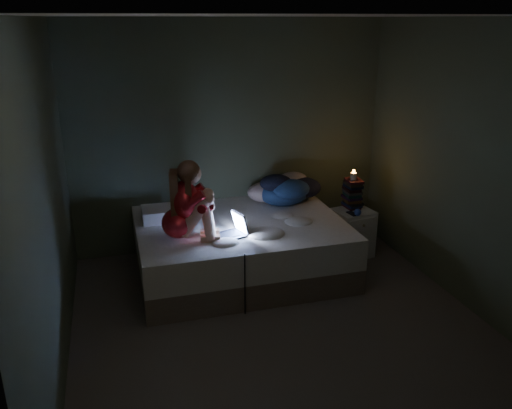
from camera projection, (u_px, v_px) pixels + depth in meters
name	position (u px, v px, depth m)	size (l,w,h in m)	color
floor	(281.00, 327.00, 4.63)	(3.60, 3.80, 0.02)	#4A4443
ceiling	(287.00, 14.00, 3.75)	(3.60, 3.80, 0.02)	silver
wall_back	(230.00, 138.00, 5.92)	(3.60, 0.02, 2.60)	#4A5540
wall_front	(413.00, 306.00, 2.46)	(3.60, 0.02, 2.60)	#4A5540
wall_left	(45.00, 208.00, 3.72)	(0.02, 3.80, 2.60)	#4A5540
wall_right	(475.00, 170.00, 4.65)	(0.02, 3.80, 2.60)	#4A5540
bed	(241.00, 248.00, 5.50)	(2.13, 1.60, 0.59)	beige
pillow	(164.00, 213.00, 5.45)	(0.46, 0.32, 0.13)	silver
woman	(177.00, 201.00, 4.85)	(0.49, 0.32, 0.78)	maroon
laptop	(227.00, 225.00, 4.99)	(0.34, 0.24, 0.24)	black
clothes_pile	(283.00, 188.00, 5.91)	(0.60, 0.48, 0.36)	#1F334E
nightstand	(352.00, 233.00, 5.94)	(0.41, 0.36, 0.54)	silver
book_stack	(352.00, 195.00, 5.88)	(0.19, 0.25, 0.31)	black
candle	(353.00, 178.00, 5.81)	(0.07, 0.07, 0.08)	beige
phone	(350.00, 213.00, 5.74)	(0.07, 0.14, 0.01)	black
blue_orb	(355.00, 212.00, 5.67)	(0.08, 0.08, 0.08)	navy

